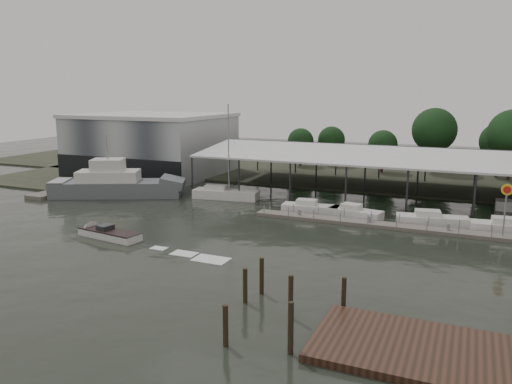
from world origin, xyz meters
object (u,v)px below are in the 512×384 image
at_px(shell_fuel_sign, 506,201).
at_px(speedboat_underway, 105,233).
at_px(grey_trawler, 118,185).
at_px(white_sailboat, 225,194).

xyz_separation_m(shell_fuel_sign, speedboat_underway, (-36.35, -14.91, -3.53)).
xyz_separation_m(shell_fuel_sign, grey_trawler, (-48.15, 1.73, -2.35)).
bearing_deg(shell_fuel_sign, speedboat_underway, -157.70).
bearing_deg(speedboat_underway, grey_trawler, -46.80).
xyz_separation_m(grey_trawler, speedboat_underway, (11.80, -16.64, -1.19)).
relative_size(white_sailboat, speedboat_underway, 0.69).
xyz_separation_m(grey_trawler, white_sailboat, (14.44, 4.40, -0.93)).
bearing_deg(speedboat_underway, shell_fuel_sign, -149.84).
relative_size(grey_trawler, white_sailboat, 1.43).
bearing_deg(white_sailboat, shell_fuel_sign, -18.10).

